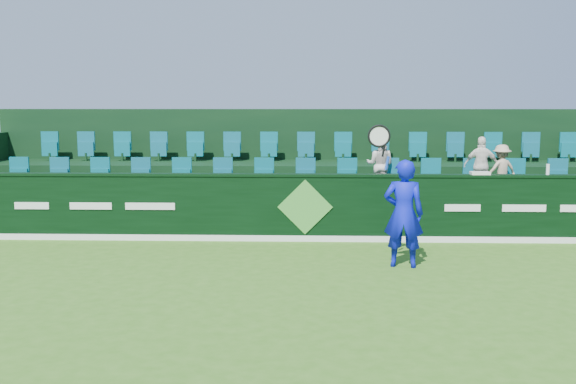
{
  "coord_description": "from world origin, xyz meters",
  "views": [
    {
      "loc": [
        0.06,
        -8.67,
        2.73
      ],
      "look_at": [
        -0.3,
        2.8,
        1.15
      ],
      "focal_mm": 40.0,
      "sensor_mm": 36.0,
      "label": 1
    }
  ],
  "objects_px": {
    "towel": "(480,173)",
    "spectator_middle": "(481,166)",
    "drinks_bottle": "(548,169)",
    "spectator_left": "(380,165)",
    "spectator_right": "(501,170)",
    "tennis_player": "(403,213)"
  },
  "relations": [
    {
      "from": "spectator_middle",
      "to": "towel",
      "type": "height_order",
      "value": "spectator_middle"
    },
    {
      "from": "tennis_player",
      "to": "drinks_bottle",
      "type": "xyz_separation_m",
      "value": [
        3.11,
        2.04,
        0.53
      ]
    },
    {
      "from": "towel",
      "to": "spectator_right",
      "type": "bearing_deg",
      "value": 56.23
    },
    {
      "from": "spectator_right",
      "to": "towel",
      "type": "bearing_deg",
      "value": 41.66
    },
    {
      "from": "spectator_left",
      "to": "drinks_bottle",
      "type": "xyz_separation_m",
      "value": [
        3.16,
        -1.12,
        0.02
      ]
    },
    {
      "from": "tennis_player",
      "to": "spectator_right",
      "type": "bearing_deg",
      "value": 51.21
    },
    {
      "from": "tennis_player",
      "to": "spectator_middle",
      "type": "distance_m",
      "value": 3.83
    },
    {
      "from": "drinks_bottle",
      "to": "towel",
      "type": "bearing_deg",
      "value": 180.0
    },
    {
      "from": "spectator_right",
      "to": "drinks_bottle",
      "type": "relative_size",
      "value": 5.04
    },
    {
      "from": "spectator_left",
      "to": "spectator_middle",
      "type": "relative_size",
      "value": 1.02
    },
    {
      "from": "tennis_player",
      "to": "spectator_left",
      "type": "bearing_deg",
      "value": 90.89
    },
    {
      "from": "tennis_player",
      "to": "spectator_left",
      "type": "xyz_separation_m",
      "value": [
        -0.05,
        3.16,
        0.51
      ]
    },
    {
      "from": "drinks_bottle",
      "to": "spectator_middle",
      "type": "bearing_deg",
      "value": 131.54
    },
    {
      "from": "spectator_right",
      "to": "towel",
      "type": "distance_m",
      "value": 1.35
    },
    {
      "from": "spectator_left",
      "to": "spectator_middle",
      "type": "distance_m",
      "value": 2.16
    },
    {
      "from": "spectator_middle",
      "to": "drinks_bottle",
      "type": "xyz_separation_m",
      "value": [
        0.99,
        -1.12,
        0.03
      ]
    },
    {
      "from": "spectator_left",
      "to": "drinks_bottle",
      "type": "distance_m",
      "value": 3.35
    },
    {
      "from": "spectator_middle",
      "to": "drinks_bottle",
      "type": "relative_size",
      "value": 5.85
    },
    {
      "from": "tennis_player",
      "to": "towel",
      "type": "xyz_separation_m",
      "value": [
        1.79,
        2.04,
        0.45
      ]
    },
    {
      "from": "spectator_right",
      "to": "tennis_player",
      "type": "bearing_deg",
      "value": 36.65
    },
    {
      "from": "towel",
      "to": "spectator_middle",
      "type": "bearing_deg",
      "value": 73.75
    },
    {
      "from": "tennis_player",
      "to": "spectator_right",
      "type": "xyz_separation_m",
      "value": [
        2.54,
        3.16,
        0.41
      ]
    }
  ]
}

